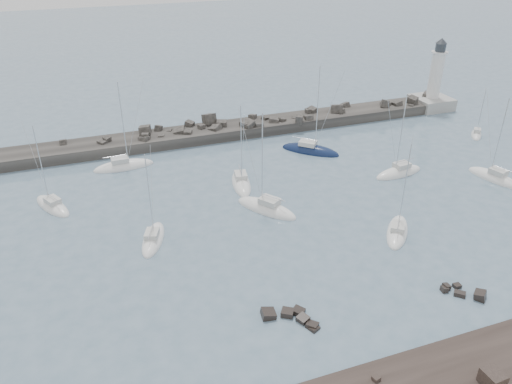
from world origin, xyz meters
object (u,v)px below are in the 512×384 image
(sailboat_7, at_px, (397,232))
(sailboat_10, at_px, (494,178))
(lighthouse, at_px, (433,93))
(sailboat_3, at_px, (153,240))
(sailboat_9, at_px, (399,173))
(sailboat_4, at_px, (124,167))
(sailboat_6, at_px, (241,184))
(sailboat_5, at_px, (267,209))
(sailboat_1, at_px, (53,206))
(sailboat_12, at_px, (476,135))
(sailboat_8, at_px, (310,151))

(sailboat_7, xyz_separation_m, sailboat_10, (21.69, 7.50, 0.02))
(lighthouse, relative_size, sailboat_3, 1.22)
(sailboat_7, distance_m, sailboat_9, 16.69)
(sailboat_4, relative_size, sailboat_6, 1.10)
(sailboat_3, distance_m, sailboat_5, 15.43)
(sailboat_5, distance_m, sailboat_6, 8.03)
(lighthouse, distance_m, sailboat_1, 74.24)
(sailboat_1, xyz_separation_m, sailboat_12, (70.81, 1.24, 0.00))
(sailboat_1, distance_m, sailboat_12, 70.82)
(sailboat_5, height_order, sailboat_10, sailboat_5)
(sailboat_5, height_order, sailboat_9, sailboat_5)
(sailboat_5, bearing_deg, sailboat_12, 14.61)
(lighthouse, height_order, sailboat_6, lighthouse)
(sailboat_7, bearing_deg, lighthouse, 48.66)
(sailboat_8, bearing_deg, sailboat_7, -91.01)
(sailboat_5, relative_size, sailboat_7, 1.16)
(sailboat_4, relative_size, sailboat_12, 1.61)
(sailboat_7, bearing_deg, sailboat_5, 140.93)
(sailboat_1, height_order, sailboat_5, sailboat_5)
(sailboat_4, relative_size, sailboat_5, 1.01)
(sailboat_6, relative_size, sailboat_9, 0.99)
(sailboat_9, bearing_deg, sailboat_6, 168.34)
(sailboat_1, bearing_deg, sailboat_4, 41.55)
(sailboat_4, relative_size, sailboat_7, 1.17)
(sailboat_6, xyz_separation_m, sailboat_7, (13.93, -18.57, -0.01))
(lighthouse, distance_m, sailboat_3, 67.56)
(sailboat_3, relative_size, sailboat_5, 0.83)
(sailboat_10, bearing_deg, sailboat_8, 139.29)
(sailboat_8, bearing_deg, sailboat_5, -131.65)
(sailboat_7, distance_m, sailboat_10, 22.95)
(sailboat_7, bearing_deg, sailboat_1, 152.20)
(sailboat_3, relative_size, sailboat_8, 0.77)
(lighthouse, relative_size, sailboat_12, 1.61)
(sailboat_9, height_order, sailboat_12, sailboat_9)
(sailboat_1, distance_m, sailboat_3, 16.77)
(sailboat_4, height_order, sailboat_10, sailboat_4)
(sailboat_1, height_order, sailboat_6, sailboat_6)
(lighthouse, xyz_separation_m, sailboat_8, (-32.29, -11.45, -2.95))
(sailboat_5, xyz_separation_m, sailboat_6, (-0.88, 7.98, -0.01))
(sailboat_6, height_order, sailboat_8, sailboat_8)
(sailboat_12, bearing_deg, sailboat_3, -167.09)
(sailboat_1, xyz_separation_m, sailboat_3, (11.29, -12.40, 0.00))
(sailboat_1, bearing_deg, sailboat_12, 1.01)
(sailboat_9, bearing_deg, sailboat_4, 157.14)
(sailboat_5, bearing_deg, sailboat_9, 7.98)
(sailboat_7, relative_size, sailboat_8, 0.81)
(sailboat_8, height_order, sailboat_12, sailboat_8)
(sailboat_1, distance_m, sailboat_4, 13.85)
(sailboat_1, relative_size, sailboat_6, 0.93)
(lighthouse, relative_size, sailboat_8, 0.95)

